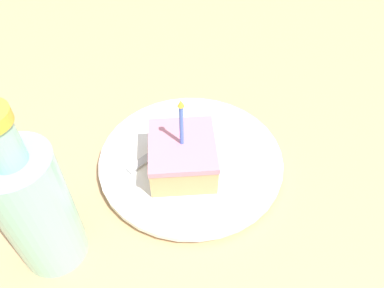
% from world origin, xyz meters
% --- Properties ---
extents(ground_plane, '(2.40, 2.40, 0.04)m').
position_xyz_m(ground_plane, '(0.00, 0.00, -0.02)').
color(ground_plane, tan).
rests_on(ground_plane, ground).
extents(plate, '(0.26, 0.26, 0.02)m').
position_xyz_m(plate, '(-0.02, 0.03, 0.01)').
color(plate, white).
rests_on(plate, ground_plane).
extents(cake_slice, '(0.09, 0.10, 0.12)m').
position_xyz_m(cake_slice, '(-0.01, 0.05, 0.04)').
color(cake_slice, tan).
rests_on(cake_slice, plate).
extents(fork, '(0.14, 0.12, 0.00)m').
position_xyz_m(fork, '(-0.01, -0.01, 0.02)').
color(fork, '#B2B2B7').
rests_on(fork, plate).
extents(bottle, '(0.07, 0.07, 0.22)m').
position_xyz_m(bottle, '(0.15, 0.15, 0.09)').
color(bottle, '#8CD1B2').
rests_on(bottle, ground_plane).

